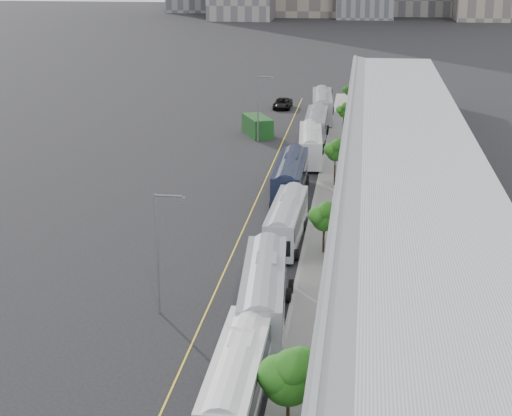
% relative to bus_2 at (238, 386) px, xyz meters
% --- Properties ---
extents(sidewalk, '(10.00, 170.00, 0.12)m').
position_rel_bus_2_xyz_m(sidewalk, '(6.46, 20.42, -1.48)').
color(sidewalk, gray).
rests_on(sidewalk, ground).
extents(lane_line, '(0.12, 160.00, 0.02)m').
position_rel_bus_2_xyz_m(lane_line, '(-4.04, 20.42, -1.53)').
color(lane_line, gold).
rests_on(lane_line, ground).
extents(depot, '(12.45, 160.40, 7.20)m').
position_rel_bus_2_xyz_m(depot, '(10.45, 20.42, 1.97)').
color(depot, gray).
rests_on(depot, ground).
extents(bus_2, '(2.80, 12.50, 3.65)m').
position_rel_bus_2_xyz_m(bus_2, '(0.00, 0.00, 0.00)').
color(bus_2, silver).
rests_on(bus_2, ground).
extents(bus_3, '(3.76, 13.77, 3.98)m').
position_rel_bus_2_xyz_m(bus_3, '(0.02, 11.54, 0.14)').
color(bus_3, gray).
rests_on(bus_3, ground).
extents(bus_4, '(2.75, 12.29, 3.58)m').
position_rel_bus_2_xyz_m(bus_4, '(0.03, 27.82, -0.03)').
color(bus_4, '#9A9BA3').
rests_on(bus_4, ground).
extents(bus_5, '(2.99, 13.50, 3.94)m').
position_rel_bus_2_xyz_m(bus_5, '(-0.84, 41.32, 0.12)').
color(bus_5, black).
rests_on(bus_5, ground).
extents(bus_6, '(3.43, 12.93, 3.74)m').
position_rel_bus_2_xyz_m(bus_6, '(0.12, 56.89, 0.04)').
color(bus_6, silver).
rests_on(bus_6, ground).
extents(bus_7, '(2.87, 12.92, 3.76)m').
position_rel_bus_2_xyz_m(bus_7, '(0.12, 68.42, 0.05)').
color(bus_7, gray).
rests_on(bus_7, ground).
extents(bus_8, '(3.60, 13.89, 4.02)m').
position_rel_bus_2_xyz_m(bus_8, '(0.17, 82.16, 0.16)').
color(bus_8, '#92939B').
rests_on(bus_8, ground).
extents(tree_1, '(2.79, 2.79, 4.54)m').
position_rel_bus_2_xyz_m(tree_1, '(2.77, -1.13, 1.59)').
color(tree_1, black).
rests_on(tree_1, ground).
extents(tree_2, '(2.01, 2.01, 4.25)m').
position_rel_bus_2_xyz_m(tree_2, '(3.26, 25.34, 1.69)').
color(tree_2, black).
rests_on(tree_2, ground).
extents(tree_3, '(1.80, 1.80, 4.77)m').
position_rel_bus_2_xyz_m(tree_3, '(3.36, 46.05, 2.29)').
color(tree_3, black).
rests_on(tree_3, ground).
extents(tree_4, '(1.32, 1.32, 4.54)m').
position_rel_bus_2_xyz_m(tree_4, '(3.60, 68.53, 2.24)').
color(tree_4, black).
rests_on(tree_4, ground).
extents(tree_5, '(1.11, 1.11, 3.53)m').
position_rel_bus_2_xyz_m(tree_5, '(3.71, 90.57, 1.33)').
color(tree_5, black).
rests_on(tree_5, ground).
extents(street_lamp_near, '(2.04, 0.22, 8.37)m').
position_rel_bus_2_xyz_m(street_lamp_near, '(-6.97, 12.17, 3.33)').
color(street_lamp_near, '#59595E').
rests_on(street_lamp_near, ground).
extents(street_lamp_far, '(2.04, 0.22, 8.42)m').
position_rel_bus_2_xyz_m(street_lamp_far, '(-7.00, 66.53, 3.35)').
color(street_lamp_far, '#59595E').
rests_on(street_lamp_far, ground).
extents(shipping_container, '(4.87, 6.83, 2.56)m').
position_rel_bus_2_xyz_m(shipping_container, '(-7.71, 70.13, -0.26)').
color(shipping_container, '#123B14').
rests_on(shipping_container, ground).
extents(suv, '(2.73, 5.78, 1.59)m').
position_rel_bus_2_xyz_m(suv, '(-6.35, 90.62, -0.74)').
color(suv, black).
rests_on(suv, ground).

